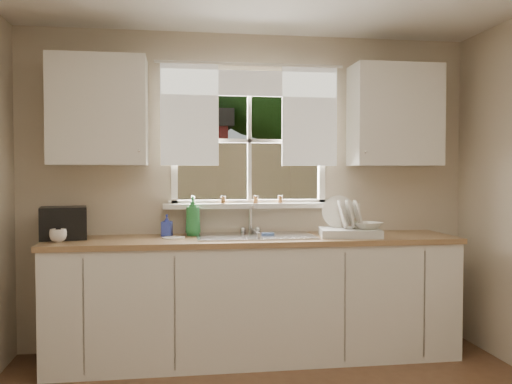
{
  "coord_description": "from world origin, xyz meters",
  "views": [
    {
      "loc": [
        -0.58,
        -2.32,
        1.39
      ],
      "look_at": [
        0.0,
        1.65,
        1.25
      ],
      "focal_mm": 38.0,
      "sensor_mm": 36.0,
      "label": 1
    }
  ],
  "objects": [
    {
      "name": "room_walls",
      "position": [
        0.0,
        -0.07,
        1.24
      ],
      "size": [
        3.62,
        4.02,
        2.5
      ],
      "color": "beige",
      "rests_on": "ground"
    },
    {
      "name": "window",
      "position": [
        0.0,
        2.0,
        1.49
      ],
      "size": [
        1.38,
        0.16,
        1.06
      ],
      "color": "white",
      "rests_on": "room_walls"
    },
    {
      "name": "curtains",
      "position": [
        0.0,
        1.95,
        1.93
      ],
      "size": [
        1.5,
        0.03,
        0.81
      ],
      "color": "white",
      "rests_on": "room_walls"
    },
    {
      "name": "base_cabinets",
      "position": [
        0.0,
        1.68,
        0.43
      ],
      "size": [
        3.0,
        0.62,
        0.87
      ],
      "primitive_type": "cube",
      "color": "white",
      "rests_on": "ground"
    },
    {
      "name": "countertop",
      "position": [
        0.0,
        1.68,
        0.89
      ],
      "size": [
        3.04,
        0.65,
        0.04
      ],
      "primitive_type": "cube",
      "color": "#9C764E",
      "rests_on": "base_cabinets"
    },
    {
      "name": "upper_cabinet_left",
      "position": [
        -1.15,
        1.82,
        1.85
      ],
      "size": [
        0.7,
        0.33,
        0.8
      ],
      "primitive_type": "cube",
      "color": "white",
      "rests_on": "room_walls"
    },
    {
      "name": "upper_cabinet_right",
      "position": [
        1.15,
        1.82,
        1.85
      ],
      "size": [
        0.7,
        0.33,
        0.8
      ],
      "primitive_type": "cube",
      "color": "white",
      "rests_on": "room_walls"
    },
    {
      "name": "wall_outlet",
      "position": [
        0.88,
        1.99,
        1.08
      ],
      "size": [
        0.08,
        0.01,
        0.12
      ],
      "primitive_type": "cube",
      "color": "beige",
      "rests_on": "room_walls"
    },
    {
      "name": "sill_jars",
      "position": [
        0.02,
        1.94,
        1.18
      ],
      "size": [
        0.5,
        0.04,
        0.06
      ],
      "color": "brown",
      "rests_on": "window"
    },
    {
      "name": "backyard",
      "position": [
        0.58,
        8.42,
        3.46
      ],
      "size": [
        20.0,
        10.0,
        6.13
      ],
      "color": "#335421",
      "rests_on": "ground"
    },
    {
      "name": "sink",
      "position": [
        0.0,
        1.71,
        0.84
      ],
      "size": [
        0.88,
        0.52,
        0.4
      ],
      "color": "#B7B7BC",
      "rests_on": "countertop"
    },
    {
      "name": "dish_rack",
      "position": [
        0.71,
        1.63,
        0.98
      ],
      "size": [
        0.5,
        0.41,
        0.31
      ],
      "color": "silver",
      "rests_on": "countertop"
    },
    {
      "name": "bowl",
      "position": [
        0.84,
        1.58,
        0.99
      ],
      "size": [
        0.27,
        0.27,
        0.05
      ],
      "primitive_type": "imported",
      "rotation": [
        0.0,
        0.0,
        0.37
      ],
      "color": "white",
      "rests_on": "dish_rack"
    },
    {
      "name": "soap_bottle_a",
      "position": [
        -0.46,
        1.85,
        1.06
      ],
      "size": [
        0.12,
        0.12,
        0.31
      ],
      "primitive_type": "imported",
      "rotation": [
        0.0,
        0.0,
        0.04
      ],
      "color": "#2A823D",
      "rests_on": "countertop"
    },
    {
      "name": "soap_bottle_b",
      "position": [
        -0.66,
        1.85,
        0.99
      ],
      "size": [
        0.09,
        0.09,
        0.17
      ],
      "primitive_type": "imported",
      "rotation": [
        0.0,
        0.0,
        -0.23
      ],
      "color": "#3244BE",
      "rests_on": "countertop"
    },
    {
      "name": "soap_bottle_c",
      "position": [
        -0.46,
        1.87,
        0.98
      ],
      "size": [
        0.12,
        0.12,
        0.15
      ],
      "primitive_type": "imported",
      "rotation": [
        0.0,
        0.0,
        0.01
      ],
      "color": "beige",
      "rests_on": "countertop"
    },
    {
      "name": "saucer",
      "position": [
        -0.61,
        1.67,
        0.92
      ],
      "size": [
        0.17,
        0.17,
        0.01
      ],
      "primitive_type": "cylinder",
      "color": "white",
      "rests_on": "countertop"
    },
    {
      "name": "cup",
      "position": [
        -1.4,
        1.59,
        0.96
      ],
      "size": [
        0.12,
        0.12,
        0.09
      ],
      "primitive_type": "imported",
      "rotation": [
        0.0,
        0.0,
        0.02
      ],
      "color": "white",
      "rests_on": "countertop"
    },
    {
      "name": "black_appliance",
      "position": [
        -1.4,
        1.77,
        1.03
      ],
      "size": [
        0.36,
        0.33,
        0.24
      ],
      "primitive_type": "cube",
      "rotation": [
        0.0,
        0.0,
        0.17
      ],
      "color": "black",
      "rests_on": "countertop"
    }
  ]
}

